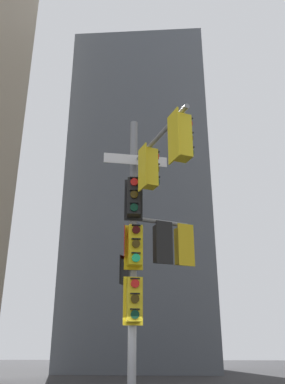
{
  "coord_description": "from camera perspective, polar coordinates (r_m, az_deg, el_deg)",
  "views": [
    {
      "loc": [
        0.9,
        -10.05,
        1.83
      ],
      "look_at": [
        0.25,
        -0.07,
        5.72
      ],
      "focal_mm": 37.54,
      "sensor_mm": 36.0,
      "label": 1
    }
  ],
  "objects": [
    {
      "name": "building_mid_block",
      "position": [
        39.95,
        -0.15,
        -1.14
      ],
      "size": [
        12.53,
        12.53,
        31.16
      ],
      "primitive_type": "cube",
      "color": "#4C5460",
      "rests_on": "ground"
    },
    {
      "name": "signal_pole_assembly",
      "position": [
        10.08,
        0.79,
        -5.5
      ],
      "size": [
        2.36,
        3.76,
        7.9
      ],
      "color": "gray",
      "rests_on": "ground"
    }
  ]
}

